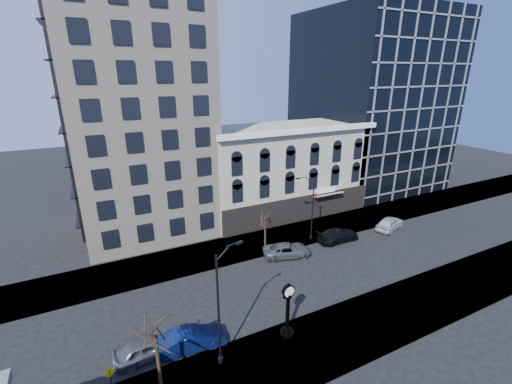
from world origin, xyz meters
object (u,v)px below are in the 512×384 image
street_clock (288,312)px  car_near_a (146,348)px  car_near_b (192,339)px  street_lamp_near (225,275)px  warning_sign (110,377)px

street_clock → car_near_a: street_clock is taller
car_near_b → street_lamp_near: bearing=-130.1°
street_clock → street_lamp_near: street_lamp_near is taller
car_near_a → car_near_b: size_ratio=0.94×
warning_sign → car_near_b: size_ratio=0.48×
warning_sign → car_near_b: warning_sign is taller
street_clock → car_near_a: (-9.89, 2.61, -1.42)m
street_clock → street_lamp_near: size_ratio=0.52×
street_lamp_near → warning_sign: size_ratio=3.83×
warning_sign → car_near_b: bearing=0.9°
warning_sign → street_clock: bearing=-18.2°
street_lamp_near → warning_sign: bearing=159.8°
street_lamp_near → street_clock: bearing=-18.4°
car_near_b → street_clock: bearing=-100.7°
street_clock → warning_sign: bearing=174.1°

